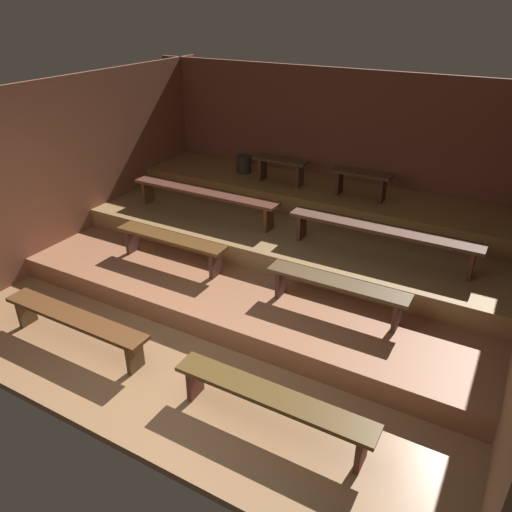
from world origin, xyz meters
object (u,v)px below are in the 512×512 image
(bench_lower_right, at_px, (337,287))
(bench_upper_right, at_px, (361,179))
(bench_middle_right, at_px, (382,232))
(bench_upper_left, at_px, (281,165))
(bench_floor_right, at_px, (272,400))
(bench_middle_left, at_px, (204,195))
(bench_lower_left, at_px, (171,242))
(pail_upper, at_px, (244,164))
(bench_floor_left, at_px, (75,321))

(bench_lower_right, distance_m, bench_upper_right, 2.26)
(bench_middle_right, distance_m, bench_upper_left, 2.26)
(bench_floor_right, bearing_deg, bench_middle_left, 133.48)
(bench_floor_right, relative_size, bench_lower_left, 1.17)
(bench_upper_left, relative_size, pail_upper, 3.07)
(bench_middle_right, height_order, bench_upper_right, bench_upper_right)
(bench_middle_left, bearing_deg, bench_upper_left, 59.64)
(bench_lower_right, height_order, bench_upper_left, bench_upper_left)
(bench_middle_left, xyz_separation_m, pail_upper, (-0.10, 1.30, 0.08))
(bench_upper_right, bearing_deg, bench_middle_right, -59.64)
(bench_floor_right, relative_size, bench_upper_left, 2.21)
(bench_middle_left, bearing_deg, bench_floor_right, -46.52)
(bench_lower_right, relative_size, pail_upper, 5.78)
(bench_middle_right, relative_size, pail_upper, 8.50)
(bench_floor_right, xyz_separation_m, bench_middle_right, (0.11, 2.63, 0.55))
(bench_lower_left, height_order, bench_upper_right, bench_upper_right)
(bench_floor_left, xyz_separation_m, bench_middle_left, (-0.11, 2.63, 0.55))
(bench_floor_right, relative_size, pail_upper, 6.79)
(bench_lower_left, distance_m, bench_upper_right, 2.83)
(bench_lower_left, height_order, bench_lower_right, same)
(bench_middle_right, distance_m, bench_upper_right, 1.33)
(bench_middle_left, bearing_deg, pail_upper, 94.27)
(bench_lower_left, xyz_separation_m, bench_upper_right, (1.78, 2.14, 0.51))
(bench_lower_left, distance_m, bench_middle_right, 2.66)
(bench_upper_left, height_order, bench_upper_right, same)
(bench_floor_right, xyz_separation_m, bench_lower_left, (-2.33, 1.62, 0.26))
(bench_upper_left, distance_m, pail_upper, 0.79)
(bench_floor_right, height_order, bench_middle_left, bench_middle_left)
(bench_lower_left, bearing_deg, bench_upper_left, 76.88)
(bench_middle_left, bearing_deg, bench_lower_left, -80.75)
(bench_middle_left, xyz_separation_m, bench_upper_left, (0.66, 1.13, 0.23))
(bench_middle_left, relative_size, bench_upper_left, 2.77)
(bench_upper_left, height_order, pail_upper, bench_upper_left)
(bench_floor_left, bearing_deg, bench_floor_right, 0.00)
(bench_floor_left, xyz_separation_m, bench_upper_right, (1.83, 3.77, 0.77))
(bench_lower_right, xyz_separation_m, bench_upper_right, (-0.50, 2.14, 0.51))
(bench_middle_right, bearing_deg, bench_upper_left, 149.77)
(bench_floor_right, height_order, bench_middle_right, bench_middle_right)
(bench_upper_right, bearing_deg, bench_floor_right, -81.66)
(bench_floor_right, relative_size, bench_upper_right, 2.21)
(bench_floor_left, height_order, bench_floor_right, same)
(bench_floor_left, bearing_deg, pail_upper, 93.03)
(bench_upper_right, height_order, pail_upper, bench_upper_right)
(bench_upper_left, bearing_deg, bench_lower_left, -103.12)
(bench_floor_left, bearing_deg, bench_upper_left, 81.66)
(bench_middle_right, bearing_deg, bench_lower_right, -99.25)
(bench_floor_right, relative_size, bench_lower_right, 1.17)
(bench_floor_left, height_order, bench_middle_right, bench_middle_right)
(bench_upper_right, bearing_deg, bench_lower_left, -129.73)
(bench_middle_right, xyz_separation_m, bench_upper_left, (-1.95, 1.13, 0.23))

